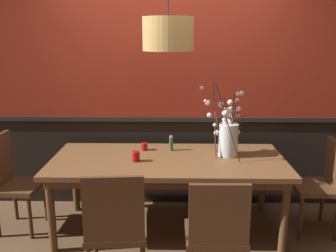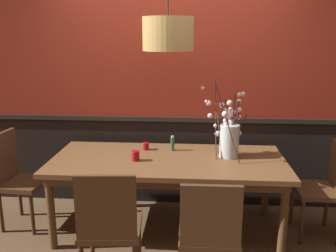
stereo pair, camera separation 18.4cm
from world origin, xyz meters
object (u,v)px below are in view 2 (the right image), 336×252
(chair_head_east_end, at_px, (325,185))
(candle_holder_nearer_edge, at_px, (136,156))
(condiment_bottle, at_px, (172,144))
(candle_holder_nearer_center, at_px, (146,146))
(pendant_lamp, at_px, (169,34))
(chair_head_west_end, at_px, (16,175))
(dining_table, at_px, (168,166))
(chair_near_side_left, at_px, (109,224))
(chair_near_side_right, at_px, (209,232))
(chair_far_side_right, at_px, (204,151))
(chair_far_side_left, at_px, (144,151))
(vase_with_blossoms, at_px, (229,136))

(chair_head_east_end, distance_m, candle_holder_nearer_edge, 1.78)
(candle_holder_nearer_edge, relative_size, condiment_bottle, 0.62)
(candle_holder_nearer_center, xyz_separation_m, pendant_lamp, (0.25, -0.25, 1.10))
(chair_head_west_end, xyz_separation_m, candle_holder_nearer_center, (1.26, 0.25, 0.25))
(chair_head_west_end, relative_size, candle_holder_nearer_edge, 10.20)
(dining_table, bearing_deg, condiment_bottle, 83.95)
(chair_near_side_left, height_order, candle_holder_nearer_edge, chair_near_side_left)
(chair_head_west_end, xyz_separation_m, candle_holder_nearer_edge, (1.21, -0.08, 0.26))
(dining_table, xyz_separation_m, chair_near_side_left, (-0.36, -0.90, -0.12))
(chair_head_west_end, xyz_separation_m, condiment_bottle, (1.53, 0.25, 0.28))
(candle_holder_nearer_center, relative_size, condiment_bottle, 0.48)
(chair_near_side_right, distance_m, candle_holder_nearer_edge, 1.10)
(candle_holder_nearer_center, xyz_separation_m, condiment_bottle, (0.27, -0.00, 0.03))
(chair_far_side_right, relative_size, condiment_bottle, 6.17)
(chair_near_side_right, xyz_separation_m, chair_far_side_left, (-0.72, 1.82, -0.00))
(candle_holder_nearer_edge, bearing_deg, chair_head_west_end, 176.06)
(chair_far_side_left, xyz_separation_m, candle_holder_nearer_edge, (0.06, -0.97, 0.27))
(dining_table, distance_m, candle_holder_nearer_center, 0.37)
(chair_far_side_left, relative_size, vase_with_blossoms, 1.25)
(chair_far_side_right, distance_m, vase_with_blossoms, 0.93)
(chair_far_side_left, height_order, chair_head_west_end, chair_head_west_end)
(chair_head_east_end, height_order, candle_holder_nearer_center, chair_head_east_end)
(pendant_lamp, bearing_deg, chair_near_side_right, -69.15)
(chair_near_side_left, distance_m, chair_far_side_left, 1.79)
(chair_near_side_left, distance_m, chair_head_west_end, 1.46)
(dining_table, relative_size, candle_holder_nearer_edge, 23.34)
(chair_near_side_left, bearing_deg, pendant_lamp, 68.10)
(candle_holder_nearer_center, bearing_deg, vase_with_blossoms, -10.18)
(chair_near_side_left, bearing_deg, vase_with_blossoms, 47.23)
(candle_holder_nearer_center, xyz_separation_m, candle_holder_nearer_edge, (-0.05, -0.34, 0.01))
(chair_near_side_right, distance_m, condiment_bottle, 1.26)
(chair_near_side_left, height_order, chair_far_side_left, chair_near_side_left)
(chair_near_side_left, distance_m, chair_far_side_right, 1.95)
(chair_far_side_right, bearing_deg, condiment_bottle, -116.68)
(chair_head_west_end, relative_size, vase_with_blossoms, 1.35)
(vase_with_blossoms, xyz_separation_m, condiment_bottle, (-0.55, 0.14, -0.13))
(chair_head_east_end, distance_m, pendant_lamp, 2.00)
(dining_table, distance_m, candle_holder_nearer_edge, 0.33)
(vase_with_blossoms, bearing_deg, chair_head_east_end, -6.32)
(dining_table, relative_size, chair_far_side_right, 2.33)
(dining_table, height_order, vase_with_blossoms, vase_with_blossoms)
(condiment_bottle, bearing_deg, chair_far_side_left, 120.77)
(chair_near_side_left, height_order, chair_far_side_right, chair_near_side_left)
(chair_head_east_end, bearing_deg, condiment_bottle, 170.49)
(chair_far_side_right, height_order, condiment_bottle, chair_far_side_right)
(chair_head_east_end, distance_m, chair_head_west_end, 2.97)
(chair_near_side_right, height_order, candle_holder_nearer_center, chair_near_side_right)
(chair_near_side_left, bearing_deg, chair_near_side_right, -2.25)
(vase_with_blossoms, distance_m, pendant_lamp, 1.10)
(chair_far_side_right, height_order, pendant_lamp, pendant_lamp)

